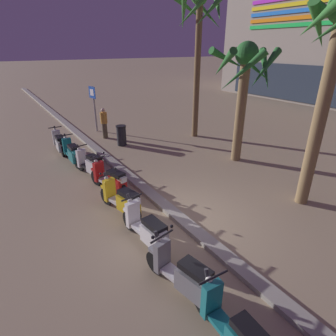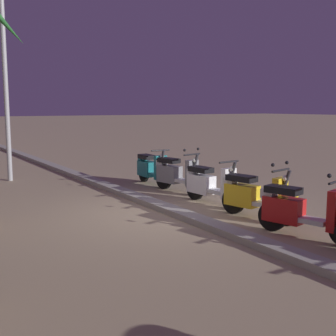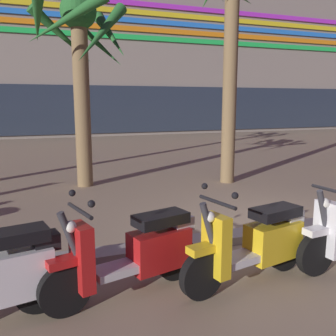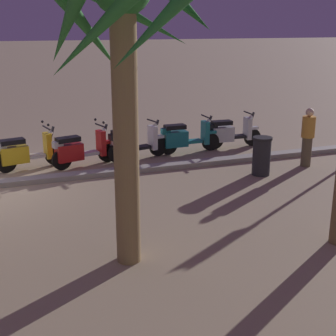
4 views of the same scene
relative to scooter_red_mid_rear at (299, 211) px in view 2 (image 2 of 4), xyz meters
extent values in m
plane|color=#9E896B|center=(2.59, 0.96, -0.45)|extent=(200.00, 200.00, 0.00)
cube|color=gray|center=(2.59, 0.94, -0.39)|extent=(60.00, 0.36, 0.12)
cylinder|color=black|center=(0.49, 0.13, -0.19)|extent=(0.53, 0.23, 0.52)
cube|color=silver|center=(-0.19, -0.05, -0.13)|extent=(0.65, 0.42, 0.08)
cube|color=red|center=(0.28, 0.07, -0.03)|extent=(0.74, 0.48, 0.43)
cube|color=black|center=(0.30, 0.08, 0.32)|extent=(0.66, 0.44, 0.12)
cube|color=red|center=(-0.60, -0.15, 0.10)|extent=(0.22, 0.36, 0.66)
cube|color=silver|center=(0.57, 0.15, 0.22)|extent=(0.28, 0.25, 0.16)
sphere|color=black|center=(-0.64, 0.08, 0.69)|extent=(0.07, 0.07, 0.07)
cylinder|color=black|center=(0.59, -0.38, -0.19)|extent=(0.53, 0.21, 0.52)
cylinder|color=black|center=(1.83, -0.11, -0.19)|extent=(0.53, 0.21, 0.52)
cube|color=silver|center=(1.16, -0.25, -0.13)|extent=(0.64, 0.40, 0.08)
cube|color=gold|center=(1.62, -0.16, -0.03)|extent=(0.73, 0.45, 0.43)
cube|color=black|center=(1.64, -0.15, 0.32)|extent=(0.65, 0.42, 0.12)
cube|color=gold|center=(0.77, -0.34, 0.10)|extent=(0.21, 0.36, 0.66)
cube|color=gold|center=(0.59, -0.38, 0.10)|extent=(0.35, 0.22, 0.08)
cylinder|color=#333338|center=(0.69, -0.36, 0.25)|extent=(0.29, 0.13, 0.69)
cylinder|color=black|center=(0.77, -0.34, 0.57)|extent=(0.15, 0.56, 0.04)
sphere|color=white|center=(0.67, -0.36, 0.43)|extent=(0.12, 0.12, 0.12)
cube|color=silver|center=(1.91, -0.10, 0.22)|extent=(0.28, 0.25, 0.16)
sphere|color=black|center=(0.84, -0.57, 0.69)|extent=(0.07, 0.07, 0.07)
sphere|color=black|center=(0.74, -0.10, 0.69)|extent=(0.07, 0.07, 0.07)
cylinder|color=black|center=(2.08, -0.36, -0.19)|extent=(0.53, 0.15, 0.52)
cylinder|color=black|center=(3.37, -0.24, -0.19)|extent=(0.53, 0.15, 0.52)
cube|color=silver|center=(2.68, -0.30, -0.13)|extent=(0.62, 0.33, 0.08)
cube|color=white|center=(3.15, -0.26, -0.04)|extent=(0.71, 0.38, 0.42)
cube|color=black|center=(3.17, -0.26, 0.30)|extent=(0.62, 0.35, 0.12)
cube|color=white|center=(2.26, -0.34, 0.10)|extent=(0.17, 0.35, 0.66)
cube|color=white|center=(2.08, -0.36, 0.10)|extent=(0.33, 0.19, 0.08)
cylinder|color=#333338|center=(2.18, -0.35, 0.25)|extent=(0.29, 0.10, 0.69)
cylinder|color=black|center=(2.26, -0.34, 0.57)|extent=(0.09, 0.56, 0.04)
sphere|color=white|center=(2.16, -0.35, 0.43)|extent=(0.12, 0.12, 0.12)
cube|color=silver|center=(3.45, -0.23, 0.20)|extent=(0.26, 0.22, 0.16)
cylinder|color=black|center=(3.72, -0.54, -0.19)|extent=(0.53, 0.20, 0.52)
cylinder|color=black|center=(4.92, -0.31, -0.19)|extent=(0.53, 0.20, 0.52)
cube|color=silver|center=(4.27, -0.44, -0.13)|extent=(0.64, 0.39, 0.08)
cube|color=slate|center=(4.71, -0.35, -0.01)|extent=(0.73, 0.44, 0.45)
cube|color=black|center=(4.73, -0.35, 0.35)|extent=(0.65, 0.41, 0.12)
cube|color=slate|center=(3.89, -0.51, 0.10)|extent=(0.20, 0.36, 0.66)
cube|color=slate|center=(3.72, -0.54, 0.10)|extent=(0.34, 0.22, 0.08)
cylinder|color=#333338|center=(3.81, -0.53, 0.25)|extent=(0.29, 0.12, 0.69)
cylinder|color=black|center=(3.89, -0.51, 0.57)|extent=(0.14, 0.56, 0.04)
sphere|color=white|center=(3.79, -0.53, 0.43)|extent=(0.12, 0.12, 0.12)
cube|color=silver|center=(5.00, -0.30, 0.25)|extent=(0.27, 0.24, 0.16)
sphere|color=black|center=(3.96, -0.74, 0.69)|extent=(0.07, 0.07, 0.07)
sphere|color=black|center=(3.87, -0.27, 0.69)|extent=(0.07, 0.07, 0.07)
cylinder|color=black|center=(5.01, -0.36, -0.19)|extent=(0.52, 0.13, 0.52)
cylinder|color=black|center=(6.24, -0.42, -0.19)|extent=(0.52, 0.13, 0.52)
cube|color=#197075|center=(5.57, -0.39, -0.13)|extent=(0.61, 0.31, 0.08)
cube|color=#197075|center=(6.02, -0.41, -0.03)|extent=(0.70, 0.35, 0.43)
cube|color=black|center=(6.04, -0.41, 0.31)|extent=(0.61, 0.33, 0.12)
cube|color=#197075|center=(5.18, -0.37, 0.10)|extent=(0.16, 0.35, 0.66)
cube|color=#197075|center=(5.01, -0.36, 0.10)|extent=(0.33, 0.18, 0.08)
cylinder|color=#333338|center=(5.10, -0.36, 0.25)|extent=(0.29, 0.08, 0.69)
cylinder|color=black|center=(5.18, -0.37, 0.57)|extent=(0.07, 0.56, 0.04)
sphere|color=white|center=(5.08, -0.36, 0.43)|extent=(0.12, 0.12, 0.12)
cube|color=#197075|center=(6.32, -0.43, 0.21)|extent=(0.25, 0.21, 0.16)
cylinder|color=#939399|center=(8.52, 2.88, 2.71)|extent=(0.14, 0.14, 6.31)
camera|label=1|loc=(7.46, -2.70, 3.86)|focal=29.21mm
camera|label=2|loc=(-4.99, 5.70, 1.74)|focal=46.95mm
camera|label=3|loc=(-0.97, -3.58, 1.58)|focal=39.22mm
camera|label=4|loc=(1.91, 12.01, 3.13)|focal=50.95mm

